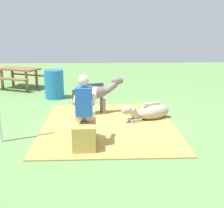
{
  "coord_description": "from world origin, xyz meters",
  "views": [
    {
      "loc": [
        -6.23,
        0.21,
        2.16
      ],
      "look_at": [
        -0.21,
        -0.04,
        0.55
      ],
      "focal_mm": 45.85,
      "sensor_mm": 36.0,
      "label": 1
    }
  ],
  "objects_px": {
    "pony_lying": "(150,112)",
    "picnic_bench": "(19,73)",
    "person_seated": "(85,106)",
    "pony_standing": "(95,93)",
    "water_barrel": "(54,84)",
    "hay_bale": "(85,135)"
  },
  "relations": [
    {
      "from": "person_seated",
      "to": "water_barrel",
      "type": "relative_size",
      "value": 1.51
    },
    {
      "from": "person_seated",
      "to": "hay_bale",
      "type": "bearing_deg",
      "value": 177.15
    },
    {
      "from": "hay_bale",
      "to": "person_seated",
      "type": "bearing_deg",
      "value": -2.85
    },
    {
      "from": "hay_bale",
      "to": "pony_lying",
      "type": "xyz_separation_m",
      "value": [
        1.6,
        -1.49,
        -0.05
      ]
    },
    {
      "from": "pony_standing",
      "to": "person_seated",
      "type": "bearing_deg",
      "value": 175.21
    },
    {
      "from": "hay_bale",
      "to": "water_barrel",
      "type": "xyz_separation_m",
      "value": [
        3.92,
        1.15,
        0.21
      ]
    },
    {
      "from": "pony_lying",
      "to": "picnic_bench",
      "type": "relative_size",
      "value": 0.69
    },
    {
      "from": "hay_bale",
      "to": "picnic_bench",
      "type": "xyz_separation_m",
      "value": [
        5.49,
        2.66,
        0.34
      ]
    },
    {
      "from": "hay_bale",
      "to": "pony_lying",
      "type": "relative_size",
      "value": 0.5
    },
    {
      "from": "pony_lying",
      "to": "water_barrel",
      "type": "relative_size",
      "value": 1.47
    },
    {
      "from": "pony_standing",
      "to": "water_barrel",
      "type": "relative_size",
      "value": 1.47
    },
    {
      "from": "picnic_bench",
      "to": "pony_standing",
      "type": "bearing_deg",
      "value": -140.04
    },
    {
      "from": "pony_standing",
      "to": "water_barrel",
      "type": "bearing_deg",
      "value": 36.06
    },
    {
      "from": "pony_lying",
      "to": "picnic_bench",
      "type": "distance_m",
      "value": 5.7
    },
    {
      "from": "person_seated",
      "to": "picnic_bench",
      "type": "distance_m",
      "value": 5.95
    },
    {
      "from": "pony_standing",
      "to": "pony_lying",
      "type": "xyz_separation_m",
      "value": [
        -0.5,
        -1.32,
        -0.38
      ]
    },
    {
      "from": "water_barrel",
      "to": "picnic_bench",
      "type": "bearing_deg",
      "value": 43.96
    },
    {
      "from": "person_seated",
      "to": "picnic_bench",
      "type": "height_order",
      "value": "person_seated"
    },
    {
      "from": "person_seated",
      "to": "pony_lying",
      "type": "height_order",
      "value": "person_seated"
    },
    {
      "from": "pony_standing",
      "to": "picnic_bench",
      "type": "relative_size",
      "value": 0.69
    },
    {
      "from": "pony_standing",
      "to": "pony_lying",
      "type": "height_order",
      "value": "pony_standing"
    },
    {
      "from": "person_seated",
      "to": "picnic_bench",
      "type": "relative_size",
      "value": 0.71
    }
  ]
}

